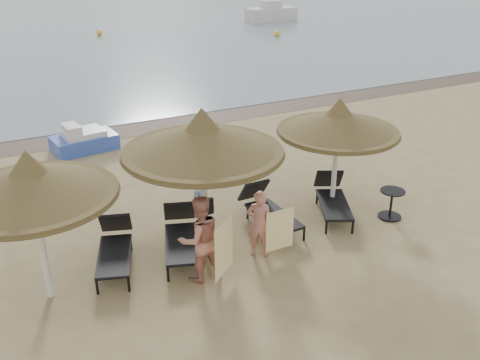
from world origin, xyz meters
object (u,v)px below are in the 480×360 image
object	(u,v)px
palapa_left	(31,183)
lounger_near_right	(268,208)
lounger_far_right	(332,197)
person_left	(200,232)
palapa_right	(338,122)
lounger_far_left	(115,246)
pedal_boat	(83,140)
lounger_near_left	(181,234)
palapa_center	(202,140)
side_table	(391,205)
person_right	(260,218)

from	to	relation	value
palapa_left	lounger_near_right	size ratio (longest dim) A/B	1.48
lounger_far_right	person_left	world-z (taller)	person_left
person_left	palapa_right	bearing A→B (deg)	-164.68
lounger_far_left	pedal_boat	bearing A→B (deg)	101.36
palapa_right	lounger_near_right	xyz separation A→B (m)	(-1.78, 0.11, -1.88)
lounger_near_left	lounger_far_right	bearing A→B (deg)	18.97
lounger_far_right	lounger_far_left	bearing A→B (deg)	-155.68
palapa_center	person_left	size ratio (longest dim) A/B	1.57
side_table	person_right	distance (m)	3.67
lounger_near_left	lounger_near_right	distance (m)	2.26
palapa_left	lounger_far_left	bearing A→B (deg)	21.78
side_table	person_right	size ratio (longest dim) A/B	0.41
palapa_left	side_table	size ratio (longest dim) A/B	4.18
lounger_near_right	person_right	bearing A→B (deg)	-128.66
lounger_near_left	person_left	distance (m)	1.30
palapa_left	lounger_near_left	bearing A→B (deg)	7.73
palapa_center	person_left	world-z (taller)	palapa_center
palapa_center	pedal_boat	distance (m)	7.70
palapa_center	lounger_far_right	world-z (taller)	palapa_center
palapa_right	lounger_far_left	xyz separation A→B (m)	(-5.42, 0.09, -1.89)
lounger_near_left	lounger_far_right	distance (m)	3.96
lounger_far_right	lounger_near_left	bearing A→B (deg)	-153.66
lounger_near_left	side_table	bearing A→B (deg)	9.13
palapa_left	lounger_far_left	world-z (taller)	palapa_left
person_right	side_table	bearing A→B (deg)	-144.87
lounger_far_left	lounger_near_right	xyz separation A→B (m)	(3.64, 0.02, 0.01)
lounger_far_right	side_table	distance (m)	1.40
lounger_near_right	lounger_near_left	bearing A→B (deg)	-176.38
palapa_left	person_right	size ratio (longest dim) A/B	1.70
lounger_far_right	person_right	world-z (taller)	person_right
lounger_far_left	lounger_near_right	world-z (taller)	lounger_near_right
side_table	person_left	xyz separation A→B (m)	(-5.08, -0.26, 0.71)
lounger_far_right	side_table	bearing A→B (deg)	-12.37
lounger_far_left	person_left	size ratio (longest dim) A/B	0.99
palapa_center	lounger_far_right	xyz separation A→B (m)	(3.52, 0.30, -2.18)
palapa_right	lounger_near_right	distance (m)	2.59
lounger_near_left	pedal_boat	xyz separation A→B (m)	(-0.60, 6.99, -0.08)
palapa_left	palapa_right	size ratio (longest dim) A/B	1.04
palapa_right	pedal_boat	world-z (taller)	palapa_right
lounger_far_left	side_table	bearing A→B (deg)	8.60
palapa_right	lounger_near_right	size ratio (longest dim) A/B	1.43
palapa_right	palapa_left	bearing A→B (deg)	-175.98
pedal_boat	person_right	bearing A→B (deg)	-83.73
lounger_near_right	side_table	distance (m)	3.00
palapa_right	lounger_far_right	world-z (taller)	palapa_right
palapa_right	palapa_center	bearing A→B (deg)	-173.64
lounger_far_left	pedal_boat	distance (m)	6.85
pedal_boat	lounger_far_left	bearing A→B (deg)	-104.68
person_left	person_right	bearing A→B (deg)	-172.40
pedal_boat	palapa_left	bearing A→B (deg)	-114.74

